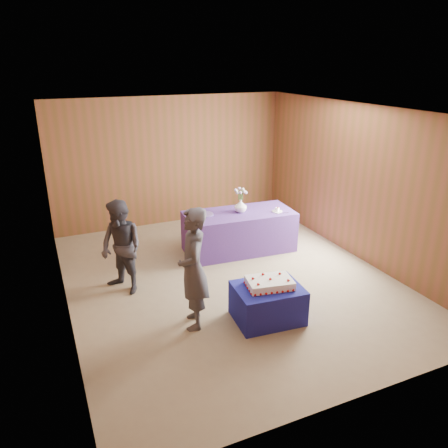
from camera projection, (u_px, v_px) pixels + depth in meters
ground at (229, 279)px, 7.17m from camera, size 6.00×6.00×0.00m
room_shell at (229, 172)px, 6.53m from camera, size 5.04×6.04×2.72m
cake_table at (268, 303)px, 5.98m from camera, size 0.96×0.78×0.50m
serving_table at (239, 231)px, 8.13m from camera, size 2.06×1.04×0.75m
sheet_cake at (269, 283)px, 5.89m from camera, size 0.70×0.54×0.15m
vase at (241, 206)px, 7.97m from camera, size 0.29×0.29×0.24m
flower_spray at (241, 192)px, 7.88m from camera, size 0.24×0.24×0.19m
platter at (205, 214)px, 7.87m from camera, size 0.37×0.37×0.02m
plate at (277, 211)px, 8.04m from camera, size 0.23×0.23×0.01m
cake_slice at (277, 209)px, 8.02m from camera, size 0.09×0.09×0.09m
knife at (282, 213)px, 7.95m from camera, size 0.26×0.06×0.00m
guest_left at (193, 269)px, 5.66m from camera, size 0.55×0.69×1.67m
guest_right at (121, 248)px, 6.55m from camera, size 0.83×0.89×1.46m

